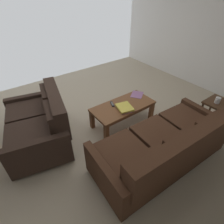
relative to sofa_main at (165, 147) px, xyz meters
The scene contains 10 objects.
ground_plane 1.38m from the sofa_main, 83.44° to the right, with size 5.76×4.99×0.01m, color #B7A88E.
wall_left 3.21m from the sofa_main, 154.17° to the right, with size 0.12×4.99×2.82m, color white.
sofa_main is the anchor object (origin of this frame).
loveseat_near 1.95m from the sofa_main, 50.63° to the right, with size 1.15×1.51×0.87m.
coffee_table 1.09m from the sofa_main, 97.10° to the right, with size 1.16×0.55×0.41m.
end_table 1.28m from the sofa_main, behind, with size 0.42×0.42×0.61m.
coffee_mug 1.26m from the sofa_main, behind, with size 0.10×0.08×0.10m.
book_stack 0.98m from the sofa_main, 94.53° to the right, with size 0.31×0.34×0.06m.
tv_remote 1.22m from the sofa_main, 89.63° to the right, with size 0.10×0.16×0.02m.
loose_magazine 1.34m from the sofa_main, 116.13° to the right, with size 0.21×0.27×0.01m, color #996699.
Camera 1 is at (1.45, 2.25, 2.22)m, focal length 28.43 mm.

